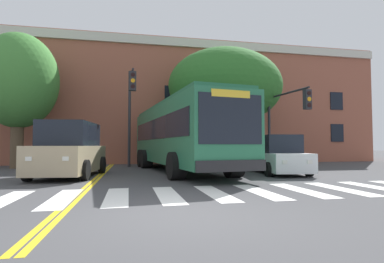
% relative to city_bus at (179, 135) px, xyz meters
% --- Properties ---
extents(ground_plane, '(120.00, 120.00, 0.00)m').
position_rel_city_bus_xyz_m(ground_plane, '(-1.55, -9.29, -1.81)').
color(ground_plane, '#424244').
extents(crosswalk, '(15.86, 3.05, 0.01)m').
position_rel_city_bus_xyz_m(crosswalk, '(-1.39, -6.93, -1.81)').
color(crosswalk, white).
rests_on(crosswalk, ground).
extents(lane_line_yellow_inner, '(0.12, 36.00, 0.01)m').
position_rel_city_bus_xyz_m(lane_line_yellow_inner, '(-3.70, 7.07, -1.81)').
color(lane_line_yellow_inner, gold).
rests_on(lane_line_yellow_inner, ground).
extents(lane_line_yellow_outer, '(0.12, 36.00, 0.01)m').
position_rel_city_bus_xyz_m(lane_line_yellow_outer, '(-3.54, 7.07, -1.81)').
color(lane_line_yellow_outer, gold).
rests_on(lane_line_yellow_outer, ground).
extents(city_bus, '(4.00, 11.64, 3.30)m').
position_rel_city_bus_xyz_m(city_bus, '(0.00, 0.00, 0.00)').
color(city_bus, '#28704C').
rests_on(city_bus, ground).
extents(car_tan_near_lane, '(2.59, 4.91, 2.22)m').
position_rel_city_bus_xyz_m(car_tan_near_lane, '(-4.80, -1.69, -0.76)').
color(car_tan_near_lane, tan).
rests_on(car_tan_near_lane, ground).
extents(car_white_far_lane, '(2.29, 4.37, 1.74)m').
position_rel_city_bus_xyz_m(car_white_far_lane, '(4.19, -2.04, -1.01)').
color(car_white_far_lane, white).
rests_on(car_white_far_lane, ground).
extents(car_grey_behind_bus, '(2.65, 4.93, 2.18)m').
position_rel_city_bus_xyz_m(car_grey_behind_bus, '(-0.87, 10.61, -0.78)').
color(car_grey_behind_bus, slate).
rests_on(car_grey_behind_bus, ground).
extents(traffic_light_near_corner, '(0.66, 3.73, 4.71)m').
position_rel_city_bus_xyz_m(traffic_light_near_corner, '(6.11, 0.70, 1.32)').
color(traffic_light_near_corner, '#28282D').
rests_on(traffic_light_near_corner, ground).
extents(traffic_light_overhead, '(0.43, 2.81, 5.73)m').
position_rel_city_bus_xyz_m(traffic_light_overhead, '(-2.41, 2.39, 1.95)').
color(traffic_light_overhead, '#28282D').
rests_on(traffic_light_overhead, ground).
extents(street_tree_curbside_large, '(8.79, 8.32, 7.61)m').
position_rel_city_bus_xyz_m(street_tree_curbside_large, '(3.69, 4.06, 3.32)').
color(street_tree_curbside_large, brown).
rests_on(street_tree_curbside_large, ground).
extents(street_tree_curbside_small, '(6.10, 6.06, 7.66)m').
position_rel_city_bus_xyz_m(street_tree_curbside_small, '(-8.66, 3.72, 3.11)').
color(street_tree_curbside_small, brown).
rests_on(street_tree_curbside_small, ground).
extents(building_facade, '(32.84, 7.95, 9.07)m').
position_rel_city_bus_xyz_m(building_facade, '(0.45, 10.13, 2.73)').
color(building_facade, '#9E5642').
rests_on(building_facade, ground).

